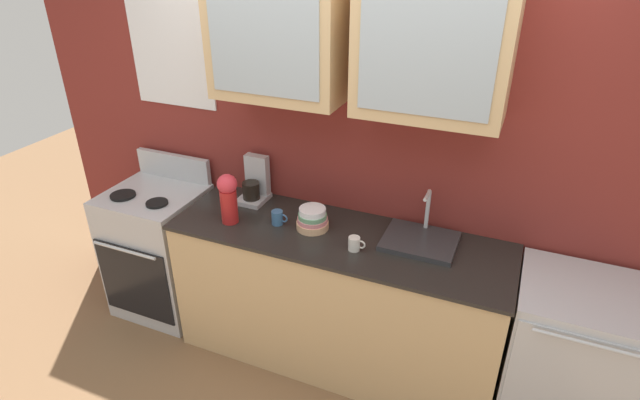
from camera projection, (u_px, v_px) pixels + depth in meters
ground_plane at (335, 353)px, 3.35m from camera, size 10.00×10.00×0.00m
back_wall_unit at (358, 124)px, 2.90m from camera, size 4.54×0.44×2.57m
counter at (336, 298)px, 3.13m from camera, size 1.98×0.63×0.92m
stove_range at (161, 250)px, 3.59m from camera, size 0.61×0.61×1.10m
sink_faucet at (420, 240)px, 2.84m from camera, size 0.40×0.34×0.28m
bowl_stack at (312, 219)px, 2.96m from camera, size 0.19×0.19×0.13m
vase at (228, 197)px, 2.98m from camera, size 0.12×0.12×0.31m
cup_near_sink at (355, 244)px, 2.77m from camera, size 0.10×0.06×0.08m
cup_near_bowls at (278, 218)px, 3.01m from camera, size 0.10×0.07×0.09m
dishwasher at (567, 361)px, 2.68m from camera, size 0.61×0.62×0.92m
coffee_maker at (255, 184)px, 3.26m from camera, size 0.17×0.20×0.29m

